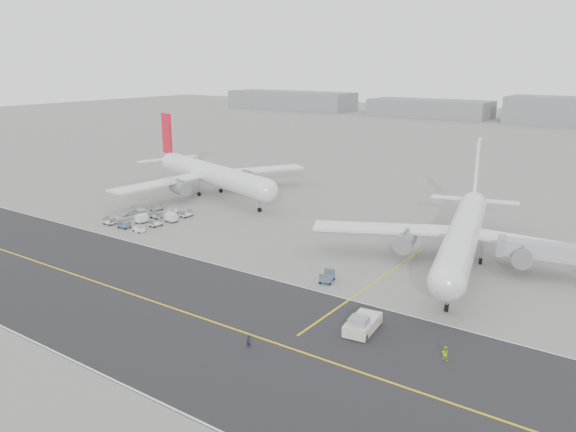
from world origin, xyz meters
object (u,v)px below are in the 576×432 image
Objects in this scene: ground_crew_b at (445,353)px; airliner_b at (464,233)px; airliner_a at (210,173)px; pushback_tug at (362,324)px; ground_crew_a at (249,342)px; jet_bridge at (550,253)px.

airliner_b is at bearing -74.27° from ground_crew_b.
ground_crew_b is (75.16, -44.71, -4.43)m from airliner_a.
airliner_a is 78.11m from pushback_tug.
airliner_a reaches higher than airliner_b.
pushback_tug is at bearing -4.53° from ground_crew_b.
ground_crew_b is at bearing 22.04° from ground_crew_a.
ground_crew_b is (8.63, -31.89, -4.19)m from airliner_b.
jet_bridge is (79.38, -12.42, -1.31)m from airliner_a.
airliner_a is 80.36m from jet_bridge.
pushback_tug is 5.02× the size of ground_crew_a.
airliner_a reaches higher than ground_crew_b.
airliner_a is at bearing -30.15° from ground_crew_b.
pushback_tug is at bearing -126.24° from jet_bridge.
pushback_tug is 14.08m from ground_crew_a.
pushback_tug is at bearing -106.49° from airliner_b.
airliner_a is 31.64× the size of ground_crew_a.
airliner_b is at bearing 79.86° from pushback_tug.
airliner_a is 30.64× the size of ground_crew_b.
ground_crew_a is 21.78m from ground_crew_b.
airliner_a is 87.57m from ground_crew_b.
pushback_tug is 4.86× the size of ground_crew_b.
airliner_a is 78.43m from ground_crew_a.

